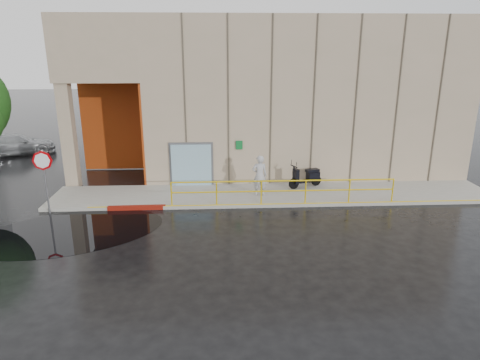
# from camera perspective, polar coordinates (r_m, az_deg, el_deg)

# --- Properties ---
(ground) EXTENTS (120.00, 120.00, 0.00)m
(ground) POSITION_cam_1_polar(r_m,az_deg,el_deg) (15.49, -8.34, -7.89)
(ground) COLOR black
(ground) RESTS_ON ground
(sidewalk) EXTENTS (20.00, 3.00, 0.15)m
(sidewalk) POSITION_cam_1_polar(r_m,az_deg,el_deg) (19.72, 4.47, -1.94)
(sidewalk) COLOR gray
(sidewalk) RESTS_ON ground
(building) EXTENTS (20.00, 10.17, 8.00)m
(building) POSITION_cam_1_polar(r_m,az_deg,el_deg) (25.32, 5.32, 11.86)
(building) COLOR gray
(building) RESTS_ON ground
(guardrail) EXTENTS (9.56, 0.06, 1.03)m
(guardrail) POSITION_cam_1_polar(r_m,az_deg,el_deg) (18.30, 5.82, -1.52)
(guardrail) COLOR #DEB90B
(guardrail) RESTS_ON sidewalk
(person) EXTENTS (0.70, 0.48, 1.84)m
(person) POSITION_cam_1_polar(r_m,az_deg,el_deg) (19.12, 2.62, 0.61)
(person) COLOR #A8A8AD
(person) RESTS_ON sidewalk
(scooter) EXTENTS (1.81, 1.17, 1.36)m
(scooter) POSITION_cam_1_polar(r_m,az_deg,el_deg) (20.49, 8.80, 1.15)
(scooter) COLOR black
(scooter) RESTS_ON sidewalk
(stop_sign) EXTENTS (0.79, 0.10, 2.64)m
(stop_sign) POSITION_cam_1_polar(r_m,az_deg,el_deg) (18.80, -24.74, 1.41)
(stop_sign) COLOR slate
(stop_sign) RESTS_ON ground
(red_curb) EXTENTS (2.40, 0.22, 0.18)m
(red_curb) POSITION_cam_1_polar(r_m,az_deg,el_deg) (18.54, -13.61, -3.61)
(red_curb) COLOR maroon
(red_curb) RESTS_ON ground
(puddle) EXTENTS (7.79, 6.19, 0.01)m
(puddle) POSITION_cam_1_polar(r_m,az_deg,el_deg) (17.17, -21.63, -6.40)
(puddle) COLOR black
(puddle) RESTS_ON ground
(car_c) EXTENTS (4.98, 3.55, 1.34)m
(car_c) POSITION_cam_1_polar(r_m,az_deg,el_deg) (30.78, -27.69, 4.25)
(car_c) COLOR #A0A3A6
(car_c) RESTS_ON ground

